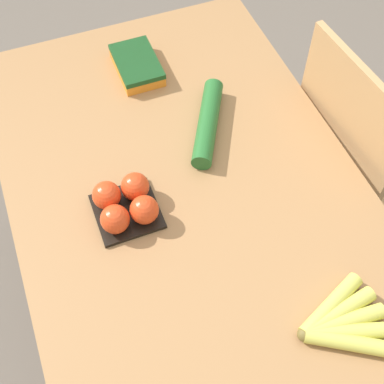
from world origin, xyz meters
name	(u,v)px	position (x,y,z in m)	size (l,w,h in m)	color
ground_plane	(192,312)	(0.00, 0.00, 0.00)	(12.00, 12.00, 0.00)	#665B51
dining_table	(192,220)	(0.00, 0.00, 0.63)	(1.39, 0.85, 0.73)	#9E7044
chair	(357,168)	(-0.08, 0.58, 0.48)	(0.45, 0.43, 0.94)	tan
banana_bunch	(341,323)	(0.41, 0.17, 0.75)	(0.19, 0.19, 0.03)	brown
tomato_pack	(126,204)	(-0.02, -0.16, 0.77)	(0.15, 0.15, 0.08)	black
carrot_bag	(137,64)	(-0.47, 0.01, 0.76)	(0.18, 0.12, 0.04)	orange
cucumber_near	(208,123)	(-0.19, 0.12, 0.76)	(0.27, 0.18, 0.05)	#236028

